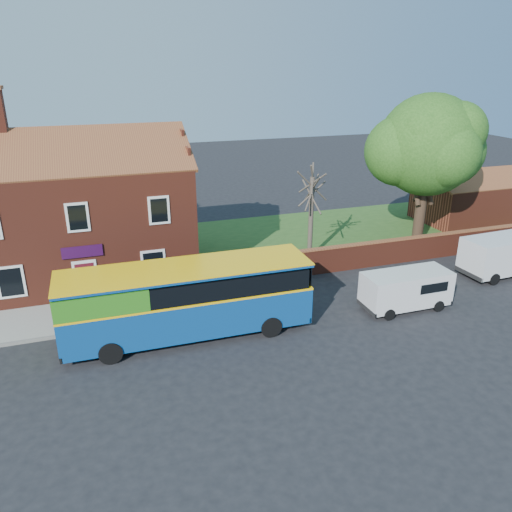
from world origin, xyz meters
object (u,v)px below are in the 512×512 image
object	(u,v)px
van_near	(406,289)
large_tree	(427,148)
bus	(179,298)
van_far	(506,253)

from	to	relation	value
van_near	large_tree	size ratio (longest dim) A/B	0.45
bus	van_near	size ratio (longest dim) A/B	2.49
van_near	van_far	bearing A→B (deg)	13.45
bus	large_tree	xyz separation A→B (m)	(17.71, 7.25, 4.65)
bus	van_far	world-z (taller)	bus
large_tree	bus	bearing A→B (deg)	-157.74
van_near	van_far	xyz separation A→B (m)	(8.08, 1.94, 0.20)
van_near	large_tree	world-z (taller)	large_tree
van_near	bus	bearing A→B (deg)	175.62
large_tree	van_far	bearing A→B (deg)	-74.65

